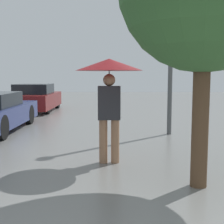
# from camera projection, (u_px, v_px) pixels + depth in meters

# --- Properties ---
(pedestrian) EXTENTS (1.25, 1.25, 1.97)m
(pedestrian) POSITION_uv_depth(u_px,v_px,m) (111.00, 77.00, 5.78)
(pedestrian) COLOR #9E7051
(pedestrian) RESTS_ON ground_plane
(parked_car_farthest) EXTENTS (1.81, 3.98, 1.28)m
(parked_car_farthest) POSITION_uv_depth(u_px,v_px,m) (37.00, 98.00, 14.62)
(parked_car_farthest) COLOR maroon
(parked_car_farthest) RESTS_ON ground_plane
(street_lamp) EXTENTS (0.30, 0.30, 4.69)m
(street_lamp) POSITION_uv_depth(u_px,v_px,m) (173.00, 30.00, 8.54)
(street_lamp) COLOR #515456
(street_lamp) RESTS_ON ground_plane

